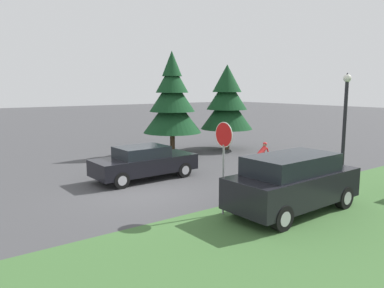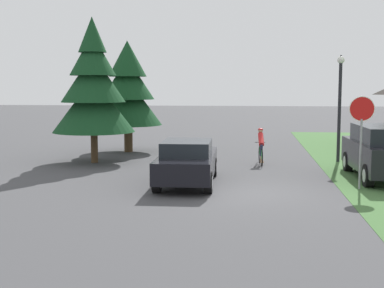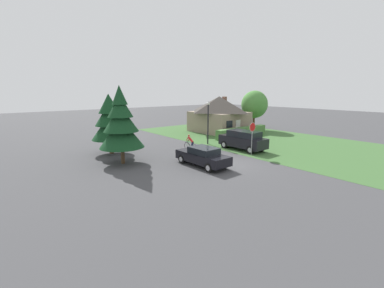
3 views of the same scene
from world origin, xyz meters
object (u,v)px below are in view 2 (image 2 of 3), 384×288
parked_suv_right (383,151)px  sedan_left_lane (187,162)px  conifer_tall_near (93,88)px  stop_sign (361,123)px  cyclist (261,147)px  street_lamp (340,97)px  conifer_tall_far (128,89)px

parked_suv_right → sedan_left_lane: bearing=102.7°
sedan_left_lane → conifer_tall_near: (-4.61, 4.58, 2.48)m
parked_suv_right → stop_sign: bearing=148.3°
conifer_tall_near → cyclist: bearing=1.6°
conifer_tall_near → stop_sign: bearing=-25.4°
stop_sign → cyclist: bearing=-58.0°
cyclist → stop_sign: (3.09, -5.06, 1.43)m
street_lamp → stop_sign: bearing=-92.8°
sedan_left_lane → conifer_tall_far: 9.67m
street_lamp → conifer_tall_far: bearing=165.9°
parked_suv_right → conifer_tall_far: size_ratio=0.88×
stop_sign → conifer_tall_near: 11.42m
street_lamp → conifer_tall_far: 10.29m
cyclist → stop_sign: bearing=-152.5°
parked_suv_right → conifer_tall_near: 12.01m
parked_suv_right → conifer_tall_near: (-11.45, 2.87, 2.24)m
sedan_left_lane → street_lamp: bearing=-46.2°
street_lamp → sedan_left_lane: bearing=-135.0°
conifer_tall_far → sedan_left_lane: bearing=-64.7°
stop_sign → conifer_tall_far: (-9.67, 8.76, 0.99)m
stop_sign → conifer_tall_near: (-10.27, 4.87, 1.07)m
stop_sign → street_lamp: 6.29m
stop_sign → conifer_tall_near: conifer_tall_near is taller
cyclist → parked_suv_right: 5.25m
stop_sign → conifer_tall_far: 13.08m
conifer_tall_near → conifer_tall_far: size_ratio=1.12×
sedan_left_lane → conifer_tall_far: bearing=24.1°
stop_sign → conifer_tall_far: bearing=-41.6°
sedan_left_lane → parked_suv_right: bearing=-77.1°
sedan_left_lane → street_lamp: (5.97, 5.97, 2.07)m
cyclist → stop_sign: 6.10m
stop_sign → parked_suv_right: bearing=-119.7°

